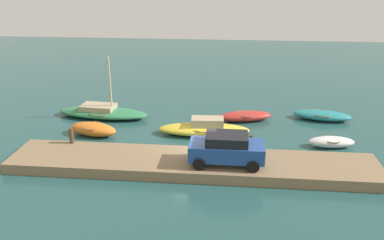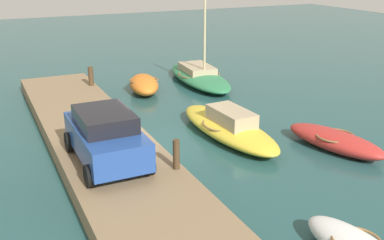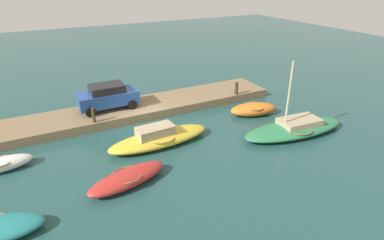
{
  "view_description": "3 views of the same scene",
  "coord_description": "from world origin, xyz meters",
  "px_view_note": "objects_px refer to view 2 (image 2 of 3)",
  "views": [
    {
      "loc": [
        1.85,
        -20.53,
        9.99
      ],
      "look_at": [
        -0.43,
        2.54,
        1.15
      ],
      "focal_mm": 36.13,
      "sensor_mm": 36.0,
      "label": 1
    },
    {
      "loc": [
        14.43,
        -5.33,
        6.48
      ],
      "look_at": [
        -0.35,
        1.74,
        0.64
      ],
      "focal_mm": 42.36,
      "sensor_mm": 36.0,
      "label": 2
    },
    {
      "loc": [
        6.08,
        17.88,
        8.99
      ],
      "look_at": [
        -1.5,
        3.42,
        1.32
      ],
      "focal_mm": 29.88,
      "sensor_mm": 36.0,
      "label": 3
    }
  ],
  "objects_px": {
    "rowboat_orange": "(144,84)",
    "parked_car": "(106,136)",
    "mooring_post_mid_west": "(176,154)",
    "sailboat_green": "(199,76)",
    "mooring_post_west": "(91,76)",
    "motorboat_yellow": "(228,126)",
    "rowboat_red": "(335,140)"
  },
  "relations": [
    {
      "from": "rowboat_red",
      "to": "mooring_post_west",
      "type": "distance_m",
      "value": 12.1
    },
    {
      "from": "rowboat_orange",
      "to": "sailboat_green",
      "type": "bearing_deg",
      "value": 111.91
    },
    {
      "from": "rowboat_red",
      "to": "parked_car",
      "type": "bearing_deg",
      "value": -112.21
    },
    {
      "from": "rowboat_orange",
      "to": "sailboat_green",
      "type": "distance_m",
      "value": 3.43
    },
    {
      "from": "rowboat_orange",
      "to": "motorboat_yellow",
      "type": "bearing_deg",
      "value": 19.9
    },
    {
      "from": "motorboat_yellow",
      "to": "mooring_post_mid_west",
      "type": "distance_m",
      "value": 4.48
    },
    {
      "from": "rowboat_orange",
      "to": "parked_car",
      "type": "height_order",
      "value": "parked_car"
    },
    {
      "from": "motorboat_yellow",
      "to": "rowboat_orange",
      "type": "height_order",
      "value": "motorboat_yellow"
    },
    {
      "from": "sailboat_green",
      "to": "parked_car",
      "type": "xyz_separation_m",
      "value": [
        9.24,
        -7.74,
        1.06
      ]
    },
    {
      "from": "mooring_post_mid_west",
      "to": "parked_car",
      "type": "xyz_separation_m",
      "value": [
        -1.35,
        -1.73,
        0.4
      ]
    },
    {
      "from": "rowboat_orange",
      "to": "parked_car",
      "type": "distance_m",
      "value": 9.82
    },
    {
      "from": "sailboat_green",
      "to": "rowboat_red",
      "type": "relative_size",
      "value": 1.7
    },
    {
      "from": "motorboat_yellow",
      "to": "parked_car",
      "type": "xyz_separation_m",
      "value": [
        1.49,
        -5.15,
        1.02
      ]
    },
    {
      "from": "motorboat_yellow",
      "to": "rowboat_red",
      "type": "xyz_separation_m",
      "value": [
        2.72,
        2.84,
        -0.07
      ]
    },
    {
      "from": "rowboat_orange",
      "to": "rowboat_red",
      "type": "bearing_deg",
      "value": 33.62
    },
    {
      "from": "mooring_post_mid_west",
      "to": "rowboat_red",
      "type": "bearing_deg",
      "value": 91.08
    },
    {
      "from": "rowboat_orange",
      "to": "mooring_post_west",
      "type": "relative_size",
      "value": 3.79
    },
    {
      "from": "motorboat_yellow",
      "to": "sailboat_green",
      "type": "distance_m",
      "value": 8.17
    },
    {
      "from": "sailboat_green",
      "to": "rowboat_red",
      "type": "xyz_separation_m",
      "value": [
        10.47,
        0.24,
        -0.04
      ]
    },
    {
      "from": "mooring_post_west",
      "to": "parked_car",
      "type": "relative_size",
      "value": 0.24
    },
    {
      "from": "mooring_post_west",
      "to": "mooring_post_mid_west",
      "type": "distance_m",
      "value": 10.46
    },
    {
      "from": "mooring_post_mid_west",
      "to": "parked_car",
      "type": "height_order",
      "value": "parked_car"
    },
    {
      "from": "sailboat_green",
      "to": "mooring_post_west",
      "type": "relative_size",
      "value": 7.56
    },
    {
      "from": "rowboat_orange",
      "to": "mooring_post_west",
      "type": "distance_m",
      "value": 2.71
    },
    {
      "from": "rowboat_orange",
      "to": "mooring_post_mid_west",
      "type": "relative_size",
      "value": 3.79
    },
    {
      "from": "rowboat_red",
      "to": "rowboat_orange",
      "type": "bearing_deg",
      "value": -173.4
    },
    {
      "from": "motorboat_yellow",
      "to": "mooring_post_mid_west",
      "type": "relative_size",
      "value": 6.58
    },
    {
      "from": "sailboat_green",
      "to": "parked_car",
      "type": "distance_m",
      "value": 12.1
    },
    {
      "from": "mooring_post_west",
      "to": "mooring_post_mid_west",
      "type": "height_order",
      "value": "mooring_post_west"
    },
    {
      "from": "rowboat_red",
      "to": "mooring_post_mid_west",
      "type": "bearing_deg",
      "value": -102.35
    },
    {
      "from": "motorboat_yellow",
      "to": "rowboat_red",
      "type": "relative_size",
      "value": 1.47
    },
    {
      "from": "mooring_post_mid_west",
      "to": "sailboat_green",
      "type": "bearing_deg",
      "value": 150.45
    }
  ]
}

